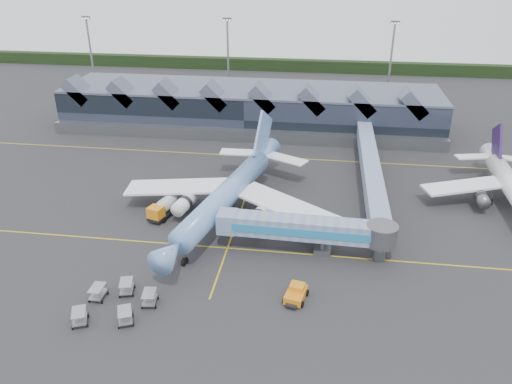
# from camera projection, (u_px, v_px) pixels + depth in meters

# --- Properties ---
(ground) EXTENTS (260.00, 260.00, 0.00)m
(ground) POSITION_uv_depth(u_px,v_px,m) (237.00, 222.00, 80.50)
(ground) COLOR #272729
(ground) RESTS_ON ground
(taxi_stripes) EXTENTS (120.00, 60.00, 0.01)m
(taxi_stripes) POSITION_uv_depth(u_px,v_px,m) (247.00, 194.00, 89.38)
(taxi_stripes) COLOR gold
(taxi_stripes) RESTS_ON ground
(tree_line_far) EXTENTS (260.00, 4.00, 4.00)m
(tree_line_far) POSITION_uv_depth(u_px,v_px,m) (290.00, 65.00, 177.33)
(tree_line_far) COLOR black
(tree_line_far) RESTS_ON ground
(terminal) EXTENTS (90.00, 22.25, 12.52)m
(terminal) POSITION_uv_depth(u_px,v_px,m) (250.00, 107.00, 121.04)
(terminal) COLOR black
(terminal) RESTS_ON ground
(light_masts) EXTENTS (132.40, 42.56, 22.45)m
(light_masts) POSITION_uv_depth(u_px,v_px,m) (359.00, 65.00, 128.14)
(light_masts) COLOR gray
(light_masts) RESTS_ON ground
(main_airliner) EXTENTS (36.29, 42.42, 13.74)m
(main_airliner) POSITION_uv_depth(u_px,v_px,m) (229.00, 192.00, 81.08)
(main_airliner) COLOR #628AC6
(main_airliner) RESTS_ON ground
(regional_jet) EXTENTS (29.85, 32.42, 11.16)m
(regional_jet) POSITION_uv_depth(u_px,v_px,m) (512.00, 186.00, 84.19)
(regional_jet) COLOR white
(regional_jet) RESTS_ON ground
(jet_bridge) EXTENTS (25.50, 4.51, 5.58)m
(jet_bridge) POSITION_uv_depth(u_px,v_px,m) (316.00, 230.00, 70.60)
(jet_bridge) COLOR #7088BB
(jet_bridge) RESTS_ON ground
(fuel_truck) EXTENTS (4.64, 9.06, 3.05)m
(fuel_truck) POSITION_uv_depth(u_px,v_px,m) (168.00, 204.00, 82.36)
(fuel_truck) COLOR black
(fuel_truck) RESTS_ON ground
(pushback_tug) EXTENTS (3.25, 4.44, 1.82)m
(pushback_tug) POSITION_uv_depth(u_px,v_px,m) (296.00, 294.00, 62.47)
(pushback_tug) COLOR orange
(pushback_tug) RESTS_ON ground
(baggage_carts) EXTENTS (9.13, 9.08, 1.72)m
(baggage_carts) POSITION_uv_depth(u_px,v_px,m) (116.00, 301.00, 60.88)
(baggage_carts) COLOR #989AA0
(baggage_carts) RESTS_ON ground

